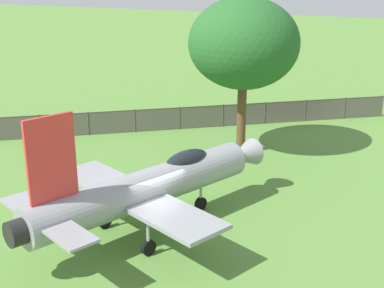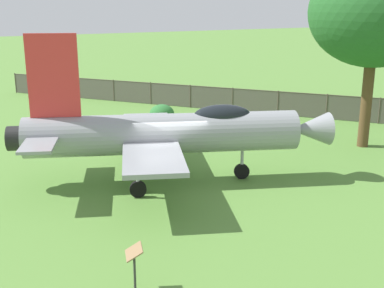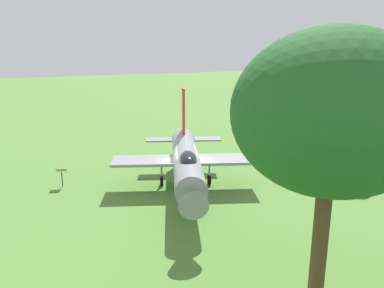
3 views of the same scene
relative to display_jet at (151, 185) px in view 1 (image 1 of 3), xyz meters
The scene contains 5 objects.
ground_plane 2.02m from the display_jet, 156.90° to the left, with size 200.00×200.00×0.00m, color #568438.
display_jet is the anchor object (origin of this frame).
shade_tree 11.21m from the display_jet, ahead, with size 5.88×6.08×8.81m.
perimeter_fence 13.62m from the display_jet, 39.30° to the left, with size 22.98×31.03×1.53m.
shrub_near_fence 10.02m from the display_jet, 65.34° to the left, with size 1.43×1.41×1.11m.
Camera 1 is at (-16.81, -9.60, 10.35)m, focal length 49.47 mm.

